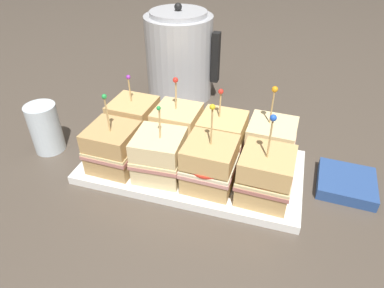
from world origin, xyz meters
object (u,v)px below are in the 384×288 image
(serving_platter, at_px, (192,167))
(sandwich_front_far_left, at_px, (113,148))
(sandwich_back_center_left, at_px, (177,128))
(napkin_stack, at_px, (346,183))
(sandwich_front_center_right, at_px, (210,165))
(sandwich_back_far_left, at_px, (134,121))
(sandwich_front_center_left, at_px, (160,156))
(sandwich_front_far_right, at_px, (265,176))
(sandwich_back_center_right, at_px, (222,136))
(kettle_steel, at_px, (180,56))
(sandwich_back_far_right, at_px, (270,144))
(drinking_glass, at_px, (45,128))

(serving_platter, xyz_separation_m, sandwich_front_far_left, (-0.15, -0.05, 0.06))
(sandwich_back_center_left, relative_size, napkin_stack, 1.46)
(sandwich_front_center_right, bearing_deg, sandwich_back_far_left, 153.08)
(sandwich_front_center_left, height_order, sandwich_front_far_right, sandwich_front_far_right)
(serving_platter, bearing_deg, sandwich_back_center_right, 45.13)
(sandwich_front_center_right, relative_size, kettle_steel, 0.68)
(serving_platter, relative_size, sandwich_back_far_right, 2.59)
(sandwich_front_center_left, height_order, sandwich_back_far_left, sandwich_front_center_left)
(sandwich_front_center_left, bearing_deg, sandwich_back_far_right, 26.16)
(drinking_glass, bearing_deg, kettle_steel, 60.03)
(sandwich_back_far_left, relative_size, kettle_steel, 0.61)
(sandwich_front_far_left, relative_size, sandwich_back_center_right, 1.11)
(kettle_steel, distance_m, napkin_stack, 0.54)
(sandwich_front_center_right, xyz_separation_m, sandwich_back_center_left, (-0.10, 0.10, 0.00))
(sandwich_front_center_right, distance_m, napkin_stack, 0.28)
(sandwich_back_center_left, distance_m, kettle_steel, 0.30)
(sandwich_front_center_left, xyz_separation_m, sandwich_back_center_left, (0.00, 0.10, 0.00))
(sandwich_back_center_left, bearing_deg, sandwich_back_center_right, 0.37)
(sandwich_front_center_right, xyz_separation_m, kettle_steel, (-0.19, 0.38, 0.05))
(sandwich_front_far_left, bearing_deg, sandwich_front_far_right, -0.23)
(sandwich_front_center_left, bearing_deg, drinking_glass, 174.10)
(sandwich_front_center_right, xyz_separation_m, sandwich_front_far_right, (0.10, -0.00, 0.00))
(sandwich_back_far_left, height_order, sandwich_back_center_left, sandwich_back_center_left)
(sandwich_front_far_right, height_order, napkin_stack, sandwich_front_far_right)
(sandwich_back_center_right, height_order, kettle_steel, kettle_steel)
(drinking_glass, bearing_deg, sandwich_front_center_left, -5.90)
(sandwich_back_far_right, distance_m, drinking_glass, 0.49)
(kettle_steel, relative_size, drinking_glass, 2.29)
(sandwich_front_far_left, xyz_separation_m, sandwich_front_far_right, (0.31, -0.00, 0.00))
(napkin_stack, bearing_deg, sandwich_back_center_left, 177.83)
(sandwich_front_center_right, bearing_deg, sandwich_front_center_left, 179.39)
(sandwich_front_center_right, distance_m, drinking_glass, 0.39)
(sandwich_front_far_left, xyz_separation_m, sandwich_back_center_left, (0.10, 0.10, 0.00))
(sandwich_front_far_left, height_order, sandwich_back_far_left, sandwich_front_far_left)
(serving_platter, height_order, sandwich_back_far_left, sandwich_back_far_left)
(drinking_glass, bearing_deg, napkin_stack, 5.05)
(serving_platter, bearing_deg, kettle_steel, 112.44)
(serving_platter, xyz_separation_m, sandwich_back_center_left, (-0.05, 0.05, 0.06))
(sandwich_back_center_right, relative_size, kettle_steel, 0.60)
(kettle_steel, bearing_deg, serving_platter, -67.56)
(sandwich_back_center_left, bearing_deg, napkin_stack, -2.17)
(sandwich_front_far_right, bearing_deg, sandwich_back_center_right, 134.77)
(sandwich_back_far_right, bearing_deg, drinking_glass, -171.82)
(sandwich_back_far_right, bearing_deg, kettle_steel, 135.91)
(sandwich_back_center_right, height_order, sandwich_back_far_right, sandwich_back_far_right)
(sandwich_front_far_left, xyz_separation_m, sandwich_front_center_left, (0.10, 0.00, -0.00))
(sandwich_front_center_right, distance_m, sandwich_front_far_right, 0.10)
(sandwich_back_center_left, height_order, sandwich_back_far_right, sandwich_back_far_right)
(sandwich_back_far_right, relative_size, napkin_stack, 1.53)
(sandwich_back_center_right, bearing_deg, sandwich_back_center_left, -179.63)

